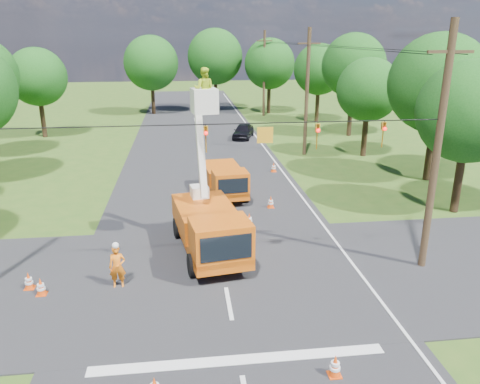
{
  "coord_description": "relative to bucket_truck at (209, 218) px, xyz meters",
  "views": [
    {
      "loc": [
        -1.42,
        -14.91,
        9.36
      ],
      "look_at": [
        1.05,
        5.13,
        2.6
      ],
      "focal_mm": 35.0,
      "sensor_mm": 36.0,
      "label": 1
    }
  ],
  "objects": [
    {
      "name": "edge_line",
      "position": [
        6.02,
        15.71,
        -1.71
      ],
      "size": [
        0.12,
        90.0,
        0.02
      ],
      "primitive_type": "cube",
      "color": "silver",
      "rests_on": "ground"
    },
    {
      "name": "traffic_cone_5",
      "position": [
        -7.16,
        -2.28,
        -1.35
      ],
      "size": [
        0.38,
        0.38,
        0.71
      ],
      "color": "#DB430B",
      "rests_on": "ground"
    },
    {
      "name": "road_cross",
      "position": [
        0.42,
        -2.29,
        -1.71
      ],
      "size": [
        56.0,
        10.0,
        0.07
      ],
      "primitive_type": "cube",
      "color": "black",
      "rests_on": "ground"
    },
    {
      "name": "tree_right_a",
      "position": [
        13.92,
        3.71,
        3.85
      ],
      "size": [
        5.4,
        5.4,
        8.28
      ],
      "color": "#382616",
      "rests_on": "ground"
    },
    {
      "name": "signal_span",
      "position": [
        2.64,
        -2.29,
        4.17
      ],
      "size": [
        18.0,
        0.29,
        1.07
      ],
      "color": "black",
      "rests_on": "ground"
    },
    {
      "name": "traffic_cone_7",
      "position": [
        5.38,
        12.78,
        -1.35
      ],
      "size": [
        0.38,
        0.38,
        0.71
      ],
      "color": "#DB430B",
      "rests_on": "ground"
    },
    {
      "name": "pole_right_near",
      "position": [
        8.92,
        -2.29,
        3.39
      ],
      "size": [
        1.8,
        0.3,
        10.0
      ],
      "color": "#4C3823",
      "rests_on": "ground"
    },
    {
      "name": "traffic_cone_1",
      "position": [
        3.07,
        -8.48,
        -1.35
      ],
      "size": [
        0.38,
        0.38,
        0.71
      ],
      "color": "#DB430B",
      "rests_on": "ground"
    },
    {
      "name": "tree_far_b",
      "position": [
        3.42,
        42.71,
        5.1
      ],
      "size": [
        7.0,
        7.0,
        10.32
      ],
      "color": "#382616",
      "rests_on": "ground"
    },
    {
      "name": "tree_far_a",
      "position": [
        -4.58,
        40.71,
        4.48
      ],
      "size": [
        6.6,
        6.6,
        9.5
      ],
      "color": "#382616",
      "rests_on": "ground"
    },
    {
      "name": "traffic_cone_2",
      "position": [
        2.21,
        2.97,
        -1.35
      ],
      "size": [
        0.38,
        0.38,
        0.71
      ],
      "color": "#DB430B",
      "rests_on": "ground"
    },
    {
      "name": "tree_right_c",
      "position": [
        13.62,
        16.71,
        3.6
      ],
      "size": [
        5.0,
        5.0,
        7.83
      ],
      "color": "#382616",
      "rests_on": "ground"
    },
    {
      "name": "ground_worker",
      "position": [
        -3.73,
        -2.53,
        -0.83
      ],
      "size": [
        0.66,
        0.45,
        1.76
      ],
      "primitive_type": "imported",
      "rotation": [
        0.0,
        0.0,
        0.04
      ],
      "color": "orange",
      "rests_on": "ground"
    },
    {
      "name": "road_main",
      "position": [
        0.42,
        15.71,
        -1.71
      ],
      "size": [
        12.0,
        100.0,
        0.06
      ],
      "primitive_type": "cube",
      "color": "black",
      "rests_on": "ground"
    },
    {
      "name": "bucket_truck",
      "position": [
        0.0,
        0.0,
        0.0
      ],
      "size": [
        3.33,
        6.7,
        8.14
      ],
      "rotation": [
        0.0,
        0.0,
        0.15
      ],
      "color": "#C4580D",
      "rests_on": "ground"
    },
    {
      "name": "traffic_cone_3",
      "position": [
        3.8,
        5.48,
        -1.35
      ],
      "size": [
        0.38,
        0.38,
        0.71
      ],
      "color": "#DB430B",
      "rests_on": "ground"
    },
    {
      "name": "second_truck",
      "position": [
        1.41,
        7.99,
        -0.66
      ],
      "size": [
        2.58,
        5.57,
        2.02
      ],
      "rotation": [
        0.0,
        0.0,
        0.1
      ],
      "color": "#C4580D",
      "rests_on": "ground"
    },
    {
      "name": "tree_left_f",
      "position": [
        -14.38,
        27.71,
        3.97
      ],
      "size": [
        5.4,
        5.4,
        8.4
      ],
      "color": "#382616",
      "rests_on": "ground"
    },
    {
      "name": "ground",
      "position": [
        0.42,
        15.71,
        -1.71
      ],
      "size": [
        140.0,
        140.0,
        0.0
      ],
      "primitive_type": "plane",
      "color": "#305319",
      "rests_on": "ground"
    },
    {
      "name": "pole_right_far",
      "position": [
        8.92,
        37.71,
        3.39
      ],
      "size": [
        1.8,
        0.3,
        10.0
      ],
      "color": "#4C3823",
      "rests_on": "ground"
    },
    {
      "name": "distant_car",
      "position": [
        4.72,
        24.75,
        -1.03
      ],
      "size": [
        2.78,
        4.3,
        1.36
      ],
      "primitive_type": "imported",
      "rotation": [
        0.0,
        0.0,
        -0.32
      ],
      "color": "black",
      "rests_on": "ground"
    },
    {
      "name": "tree_right_d",
      "position": [
        15.22,
        24.71,
        4.97
      ],
      "size": [
        6.0,
        6.0,
        9.7
      ],
      "color": "#382616",
      "rests_on": "ground"
    },
    {
      "name": "traffic_cone_4",
      "position": [
        -6.57,
        -2.8,
        -1.35
      ],
      "size": [
        0.38,
        0.38,
        0.71
      ],
      "color": "#DB430B",
      "rests_on": "ground"
    },
    {
      "name": "tree_far_c",
      "position": [
        9.92,
        39.71,
        4.35
      ],
      "size": [
        6.2,
        6.2,
        9.18
      ],
      "color": "#382616",
      "rests_on": "ground"
    },
    {
      "name": "stop_bar",
      "position": [
        0.42,
        -7.49,
        -1.71
      ],
      "size": [
        9.0,
        0.45,
        0.02
      ],
      "primitive_type": "cube",
      "color": "silver",
      "rests_on": "ground"
    },
    {
      "name": "tree_right_e",
      "position": [
        14.22,
        32.71,
        4.1
      ],
      "size": [
        5.6,
        5.6,
        8.63
      ],
      "color": "#382616",
      "rests_on": "ground"
    },
    {
      "name": "pole_right_mid",
      "position": [
        8.92,
        17.71,
        3.39
      ],
      "size": [
        1.8,
        0.3,
        10.0
      ],
      "color": "#4C3823",
      "rests_on": "ground"
    },
    {
      "name": "tree_right_b",
      "position": [
        15.42,
        9.71,
        4.72
      ],
      "size": [
        6.4,
        6.4,
        9.65
      ],
      "color": "#382616",
      "rests_on": "ground"
    }
  ]
}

